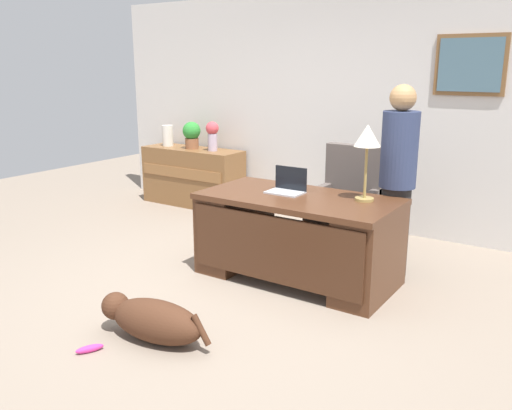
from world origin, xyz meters
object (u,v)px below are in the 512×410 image
(desk_lamp, at_px, (367,141))
(potted_plant, at_px, (192,134))
(desk, at_px, (296,235))
(credenza, at_px, (193,177))
(person_standing, at_px, (397,180))
(laptop, at_px, (288,186))
(vase_empty, at_px, (168,136))
(dog_toy_bone, at_px, (90,349))
(dog_lying, at_px, (152,320))
(vase_with_flowers, at_px, (212,134))
(armchair, at_px, (346,207))

(desk_lamp, height_order, potted_plant, desk_lamp)
(desk_lamp, xyz_separation_m, potted_plant, (-3.04, 1.36, -0.30))
(potted_plant, bearing_deg, desk, -31.90)
(credenza, bearing_deg, person_standing, -16.77)
(laptop, distance_m, vase_empty, 3.15)
(desk, distance_m, credenza, 2.95)
(desk_lamp, bearing_deg, dog_toy_bone, -116.88)
(laptop, xyz_separation_m, potted_plant, (-2.35, 1.46, 0.15))
(dog_lying, xyz_separation_m, desk_lamp, (0.82, 1.72, 1.12))
(potted_plant, bearing_deg, vase_with_flowers, 0.00)
(dog_lying, height_order, vase_with_flowers, vase_with_flowers)
(vase_empty, bearing_deg, person_standing, -14.86)
(laptop, relative_size, potted_plant, 0.89)
(vase_empty, relative_size, potted_plant, 0.80)
(person_standing, relative_size, potted_plant, 4.77)
(dog_lying, xyz_separation_m, vase_with_flowers, (-1.87, 3.08, 0.84))
(desk, bearing_deg, desk_lamp, 19.96)
(person_standing, distance_m, desk_lamp, 0.57)
(credenza, height_order, vase_with_flowers, vase_with_flowers)
(desk, bearing_deg, armchair, 85.32)
(desk, distance_m, dog_toy_bone, 2.00)
(vase_empty, bearing_deg, desk_lamp, -21.38)
(credenza, distance_m, potted_plant, 0.59)
(desk, height_order, laptop, laptop)
(credenza, bearing_deg, potted_plant, 135.92)
(armchair, relative_size, vase_empty, 3.81)
(laptop, xyz_separation_m, desk_lamp, (0.69, 0.10, 0.45))
(desk_lamp, distance_m, vase_empty, 3.75)
(desk_lamp, bearing_deg, laptop, -171.76)
(desk, relative_size, laptop, 5.37)
(desk, distance_m, laptop, 0.44)
(vase_empty, bearing_deg, armchair, -12.43)
(person_standing, xyz_separation_m, laptop, (-0.83, -0.50, -0.07))
(credenza, relative_size, laptop, 4.50)
(laptop, distance_m, dog_toy_bone, 2.17)
(armchair, distance_m, dog_toy_bone, 2.88)
(credenza, relative_size, dog_lying, 1.60)
(dog_lying, xyz_separation_m, dog_toy_bone, (-0.24, -0.36, -0.13))
(laptop, height_order, potted_plant, potted_plant)
(person_standing, xyz_separation_m, desk_lamp, (-0.14, -0.40, 0.38))
(vase_with_flowers, bearing_deg, credenza, -179.77)
(dog_lying, xyz_separation_m, potted_plant, (-2.22, 3.08, 0.82))
(laptop, bearing_deg, desk_lamp, 8.24)
(desk, bearing_deg, person_standing, 41.36)
(dog_lying, distance_m, vase_empty, 4.14)
(potted_plant, bearing_deg, person_standing, -16.79)
(desk_lamp, bearing_deg, dog_lying, -115.43)
(desk, bearing_deg, credenza, 148.11)
(person_standing, bearing_deg, dog_toy_bone, -115.69)
(laptop, height_order, vase_with_flowers, vase_with_flowers)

